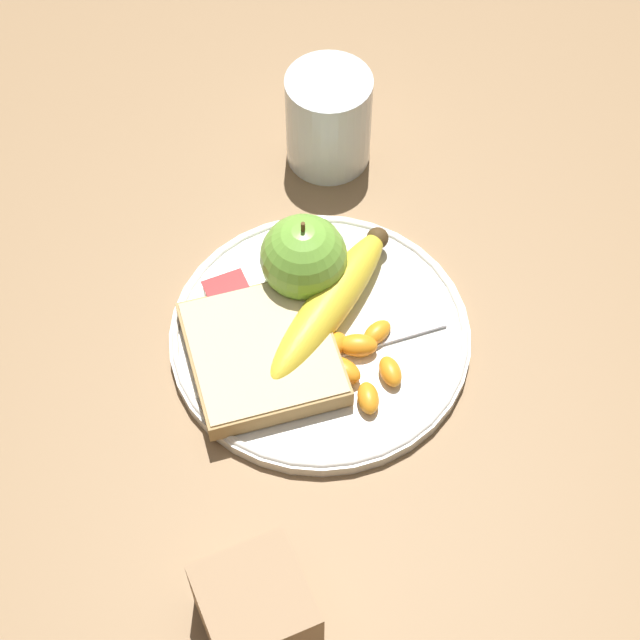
% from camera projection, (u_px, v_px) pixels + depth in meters
% --- Properties ---
extents(ground_plane, '(3.00, 3.00, 0.00)m').
position_uv_depth(ground_plane, '(320.00, 341.00, 0.91)').
color(ground_plane, olive).
extents(plate, '(0.26, 0.26, 0.01)m').
position_uv_depth(plate, '(320.00, 336.00, 0.91)').
color(plate, silver).
rests_on(plate, ground_plane).
extents(juice_glass, '(0.08, 0.08, 0.10)m').
position_uv_depth(juice_glass, '(329.00, 121.00, 0.99)').
color(juice_glass, silver).
rests_on(juice_glass, ground_plane).
extents(apple, '(0.07, 0.07, 0.08)m').
position_uv_depth(apple, '(304.00, 258.00, 0.90)').
color(apple, '#72B23D').
rests_on(apple, plate).
extents(banana, '(0.13, 0.17, 0.04)m').
position_uv_depth(banana, '(330.00, 303.00, 0.90)').
color(banana, yellow).
rests_on(banana, plate).
extents(bread_slice, '(0.14, 0.13, 0.02)m').
position_uv_depth(bread_slice, '(263.00, 353.00, 0.88)').
color(bread_slice, '#AB8751').
rests_on(bread_slice, plate).
extents(fork, '(0.03, 0.16, 0.00)m').
position_uv_depth(fork, '(337.00, 352.00, 0.89)').
color(fork, silver).
rests_on(fork, plate).
extents(jam_packet, '(0.04, 0.04, 0.02)m').
position_uv_depth(jam_packet, '(231.00, 302.00, 0.91)').
color(jam_packet, silver).
rests_on(jam_packet, plate).
extents(orange_segment_0, '(0.03, 0.03, 0.02)m').
position_uv_depth(orange_segment_0, '(377.00, 333.00, 0.89)').
color(orange_segment_0, orange).
rests_on(orange_segment_0, plate).
extents(orange_segment_1, '(0.03, 0.04, 0.02)m').
position_uv_depth(orange_segment_1, '(330.00, 347.00, 0.88)').
color(orange_segment_1, orange).
rests_on(orange_segment_1, plate).
extents(orange_segment_2, '(0.04, 0.02, 0.02)m').
position_uv_depth(orange_segment_2, '(319.00, 372.00, 0.87)').
color(orange_segment_2, orange).
rests_on(orange_segment_2, plate).
extents(orange_segment_3, '(0.04, 0.04, 0.02)m').
position_uv_depth(orange_segment_3, '(346.00, 368.00, 0.87)').
color(orange_segment_3, orange).
rests_on(orange_segment_3, plate).
extents(orange_segment_4, '(0.03, 0.02, 0.02)m').
position_uv_depth(orange_segment_4, '(390.00, 371.00, 0.87)').
color(orange_segment_4, orange).
rests_on(orange_segment_4, plate).
extents(orange_segment_5, '(0.03, 0.02, 0.02)m').
position_uv_depth(orange_segment_5, '(368.00, 398.00, 0.86)').
color(orange_segment_5, orange).
rests_on(orange_segment_5, plate).
extents(orange_segment_6, '(0.03, 0.04, 0.02)m').
position_uv_depth(orange_segment_6, '(358.00, 345.00, 0.88)').
color(orange_segment_6, orange).
rests_on(orange_segment_6, plate).
extents(condiment_caddy, '(0.07, 0.07, 0.07)m').
position_uv_depth(condiment_caddy, '(256.00, 611.00, 0.75)').
color(condiment_caddy, '#93704C').
rests_on(condiment_caddy, ground_plane).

